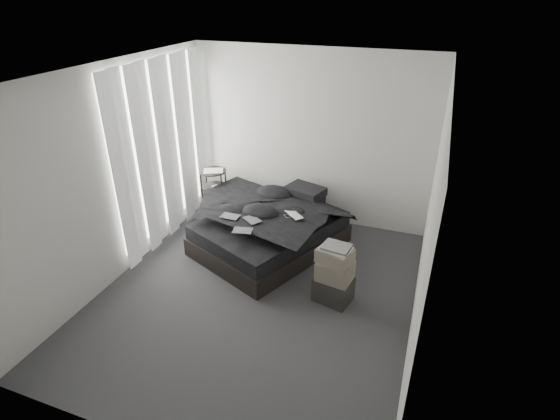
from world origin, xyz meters
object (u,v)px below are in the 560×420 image
(laptop, at_px, (291,211))
(side_stand, at_px, (214,193))
(bed, at_px, (270,240))
(box_lower, at_px, (333,289))

(laptop, bearing_deg, side_stand, -163.64)
(bed, distance_m, box_lower, 1.38)
(bed, distance_m, laptop, 0.67)
(laptop, bearing_deg, bed, -154.50)
(box_lower, bearing_deg, side_stand, 148.17)
(laptop, relative_size, side_stand, 0.40)
(bed, height_order, laptop, laptop)
(side_stand, relative_size, box_lower, 1.85)
(side_stand, distance_m, box_lower, 2.72)
(laptop, xyz_separation_m, side_stand, (-1.53, 0.71, -0.31))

